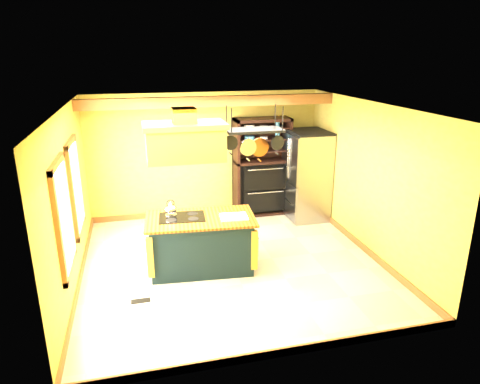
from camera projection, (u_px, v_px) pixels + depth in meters
name	position (u px, v px, depth m)	size (l,w,h in m)	color
floor	(231.00, 263.00, 7.44)	(5.00, 5.00, 0.00)	beige
ceiling	(230.00, 106.00, 6.60)	(5.00, 5.00, 0.00)	white
wall_back	(206.00, 155.00, 9.32)	(5.00, 0.02, 2.70)	gold
wall_front	(281.00, 257.00, 4.72)	(5.00, 0.02, 2.70)	gold
wall_left	(69.00, 202.00, 6.45)	(0.02, 5.00, 2.70)	gold
wall_right	(368.00, 179.00, 7.59)	(0.02, 5.00, 2.70)	gold
ceiling_beam	(211.00, 101.00, 8.20)	(5.00, 0.15, 0.20)	olive
window_near	(64.00, 217.00, 5.70)	(0.06, 1.06, 1.56)	olive
window_far	(76.00, 187.00, 6.99)	(0.06, 1.06, 1.56)	olive
kitchen_island	(201.00, 243.00, 7.14)	(1.85, 1.13, 1.11)	black
range_hood	(185.00, 139.00, 6.54)	(1.25, 0.71, 0.80)	gold
pot_rack	(254.00, 136.00, 6.79)	(0.96, 0.45, 0.84)	black
refrigerator	(306.00, 177.00, 9.25)	(0.81, 0.96, 1.88)	#92949A
hutch	(261.00, 177.00, 9.54)	(1.22, 0.56, 2.15)	black
floor_register	(141.00, 301.00, 6.31)	(0.28, 0.12, 0.01)	black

